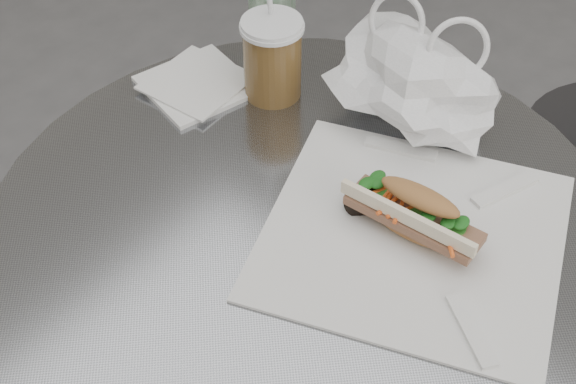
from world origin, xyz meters
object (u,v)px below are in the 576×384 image
Objects in this scene: iced_coffee at (272,57)px; drink_can at (272,21)px; banh_mi at (415,214)px; sunglasses at (386,202)px; cafe_table at (300,354)px.

drink_can is at bearing 130.60° from iced_coffee.
sunglasses is at bearing 165.38° from banh_mi.
cafe_table is at bearing -151.18° from banh_mi.
drink_can reaches higher than cafe_table.
banh_mi is 2.32× the size of sunglasses.
sunglasses reaches higher than cafe_table.
sunglasses is 0.69× the size of drink_can.
banh_mi is 0.81× the size of iced_coffee.
sunglasses is (0.06, 0.08, 0.29)m from cafe_table.
iced_coffee is at bearing -49.40° from drink_can.
sunglasses is at bearing -26.40° from drink_can.
iced_coffee is 0.08m from drink_can.
cafe_table is 8.74× the size of sunglasses.
iced_coffee is 2.85× the size of sunglasses.
banh_mi is at bearing 32.25° from cafe_table.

